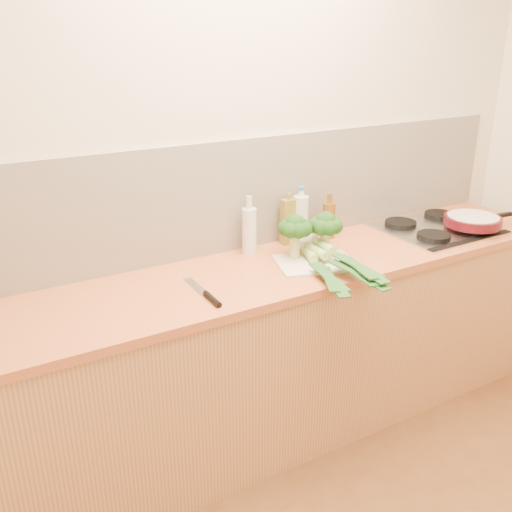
% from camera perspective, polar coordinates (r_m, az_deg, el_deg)
% --- Properties ---
extents(room_shell, '(3.50, 3.50, 3.50)m').
position_cam_1_polar(room_shell, '(2.76, -0.98, 6.15)').
color(room_shell, beige).
rests_on(room_shell, ground).
extents(counter, '(3.20, 0.62, 0.90)m').
position_cam_1_polar(counter, '(2.82, 2.04, -9.48)').
color(counter, tan).
rests_on(counter, ground).
extents(gas_hob, '(0.58, 0.50, 0.04)m').
position_cam_1_polar(gas_hob, '(3.24, 17.67, 2.74)').
color(gas_hob, silver).
rests_on(gas_hob, counter).
extents(chopping_board, '(0.42, 0.36, 0.01)m').
position_cam_1_polar(chopping_board, '(2.65, 6.01, -0.68)').
color(chopping_board, beige).
rests_on(chopping_board, counter).
extents(broccoli_left, '(0.16, 0.16, 0.21)m').
position_cam_1_polar(broccoli_left, '(2.65, 3.94, 2.78)').
color(broccoli_left, '#AFBD6E').
rests_on(broccoli_left, chopping_board).
extents(broccoli_right, '(0.16, 0.16, 0.21)m').
position_cam_1_polar(broccoli_right, '(2.70, 6.97, 3.04)').
color(broccoli_right, '#AFBD6E').
rests_on(broccoli_right, chopping_board).
extents(leek_front, '(0.26, 0.64, 0.04)m').
position_cam_1_polar(leek_front, '(2.61, 5.85, -0.39)').
color(leek_front, white).
rests_on(leek_front, chopping_board).
extents(leek_mid, '(0.11, 0.69, 0.04)m').
position_cam_1_polar(leek_mid, '(2.61, 6.97, 0.01)').
color(leek_mid, white).
rests_on(leek_mid, chopping_board).
extents(leek_back, '(0.12, 0.61, 0.04)m').
position_cam_1_polar(leek_back, '(2.60, 8.03, 0.29)').
color(leek_back, white).
rests_on(leek_back, chopping_board).
extents(chefs_knife, '(0.04, 0.32, 0.02)m').
position_cam_1_polar(chefs_knife, '(2.32, -4.81, -3.99)').
color(chefs_knife, silver).
rests_on(chefs_knife, counter).
extents(skillet, '(0.44, 0.30, 0.05)m').
position_cam_1_polar(skillet, '(3.26, 20.88, 3.37)').
color(skillet, '#4B0C14').
rests_on(skillet, gas_hob).
extents(oil_tin, '(0.08, 0.05, 0.26)m').
position_cam_1_polar(oil_tin, '(2.86, 3.31, 3.50)').
color(oil_tin, olive).
rests_on(oil_tin, counter).
extents(glass_bottle, '(0.07, 0.07, 0.29)m').
position_cam_1_polar(glass_bottle, '(2.73, -0.67, 2.62)').
color(glass_bottle, silver).
rests_on(glass_bottle, counter).
extents(amber_bottle, '(0.06, 0.06, 0.24)m').
position_cam_1_polar(amber_bottle, '(2.97, 7.27, 3.65)').
color(amber_bottle, brown).
rests_on(amber_bottle, counter).
extents(water_bottle, '(0.08, 0.08, 0.27)m').
position_cam_1_polar(water_bottle, '(2.88, 4.48, 3.53)').
color(water_bottle, silver).
rests_on(water_bottle, counter).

